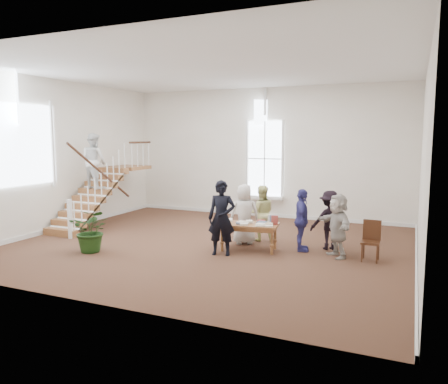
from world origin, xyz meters
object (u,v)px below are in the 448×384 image
at_px(person_yellow, 261,213).
at_px(woman_cluster_c, 338,226).
at_px(woman_cluster_b, 330,220).
at_px(police_officer, 222,218).
at_px(floor_plant, 92,230).
at_px(elderly_woman, 244,214).
at_px(side_chair, 371,238).
at_px(library_table, 250,227).
at_px(woman_cluster_a, 302,220).

height_order(person_yellow, woman_cluster_c, person_yellow).
xyz_separation_m(woman_cluster_b, woman_cluster_c, (0.30, -0.65, 0.01)).
bearing_deg(police_officer, person_yellow, 63.49).
xyz_separation_m(police_officer, floor_plant, (-3.03, -1.03, -0.36)).
distance_m(elderly_woman, side_chair, 3.25).
relative_size(library_table, person_yellow, 1.01).
height_order(police_officer, side_chair, police_officer).
bearing_deg(side_chair, woman_cluster_c, -176.27).
xyz_separation_m(person_yellow, woman_cluster_c, (2.17, -0.84, -0.01)).
bearing_deg(person_yellow, library_table, 69.64).
bearing_deg(side_chair, woman_cluster_a, 175.62).
relative_size(woman_cluster_c, side_chair, 1.62).
xyz_separation_m(library_table, elderly_woman, (-0.37, 0.60, 0.19)).
distance_m(library_table, floor_plant, 3.88).
relative_size(person_yellow, woman_cluster_b, 1.02).
distance_m(person_yellow, woman_cluster_a, 1.42).
relative_size(elderly_woman, floor_plant, 1.48).
xyz_separation_m(woman_cluster_c, side_chair, (0.76, 0.03, -0.24)).
xyz_separation_m(police_officer, woman_cluster_a, (1.67, 1.11, -0.12)).
bearing_deg(elderly_woman, side_chair, 148.85).
xyz_separation_m(elderly_woman, woman_cluster_c, (2.47, -0.34, -0.04)).
bearing_deg(woman_cluster_a, police_officer, 107.67).
bearing_deg(woman_cluster_b, elderly_woman, -21.73).
relative_size(person_yellow, woman_cluster_c, 1.01).
bearing_deg(floor_plant, woman_cluster_b, 26.09).
bearing_deg(police_officer, elderly_woman, 71.79).
height_order(police_officer, person_yellow, police_officer).
relative_size(library_table, police_officer, 0.86).
bearing_deg(police_officer, woman_cluster_b, 20.91).
height_order(woman_cluster_a, woman_cluster_b, woman_cluster_a).
distance_m(woman_cluster_b, side_chair, 1.25).
relative_size(library_table, elderly_woman, 0.96).
relative_size(woman_cluster_a, floor_plant, 1.44).
height_order(police_officer, woman_cluster_b, police_officer).
height_order(library_table, woman_cluster_b, woman_cluster_b).
bearing_deg(library_table, floor_plant, -162.94).
bearing_deg(library_table, side_chair, -2.89).
xyz_separation_m(woman_cluster_c, floor_plant, (-5.59, -1.94, -0.21)).
bearing_deg(woman_cluster_a, side_chair, -111.87).
bearing_deg(floor_plant, police_officer, 18.83).
xyz_separation_m(library_table, side_chair, (2.85, 0.29, -0.09)).
bearing_deg(woman_cluster_c, library_table, -119.04).
relative_size(police_officer, side_chair, 1.94).
bearing_deg(woman_cluster_a, woman_cluster_c, -118.53).
height_order(police_officer, elderly_woman, police_officer).
relative_size(library_table, woman_cluster_c, 1.02).
bearing_deg(elderly_woman, woman_cluster_c, 146.50).
height_order(elderly_woman, side_chair, elderly_woman).
xyz_separation_m(person_yellow, woman_cluster_a, (1.27, -0.64, 0.02)).
bearing_deg(elderly_woman, library_table, 96.22).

